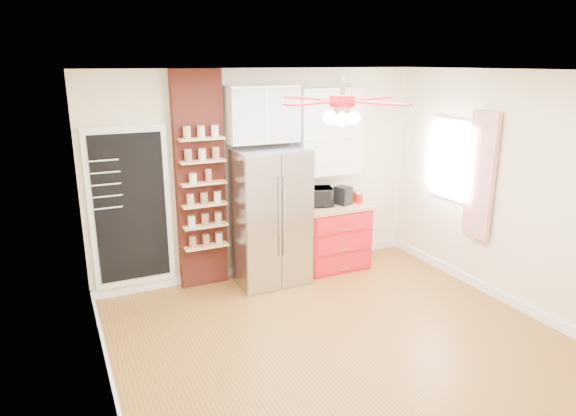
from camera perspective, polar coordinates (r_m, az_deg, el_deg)
name	(u,v)px	position (r m, az deg, el deg)	size (l,w,h in m)	color
floor	(336,337)	(5.57, 5.30, -14.03)	(4.50, 4.50, 0.00)	olive
ceiling	(343,70)	(4.83, 6.15, 14.97)	(4.50, 4.50, 0.00)	white
wall_back	(261,174)	(6.77, -2.97, 3.78)	(4.50, 0.02, 2.70)	beige
wall_front	(499,294)	(3.57, 22.43, -8.85)	(4.50, 0.02, 2.70)	beige
wall_left	(95,247)	(4.38, -20.62, -4.12)	(0.02, 4.00, 2.70)	beige
wall_right	(507,190)	(6.45, 23.18, 1.88)	(0.02, 4.00, 2.70)	beige
chalkboard	(130,208)	(6.37, -17.10, -0.01)	(0.95, 0.05, 1.95)	white
brick_pillar	(200,182)	(6.43, -9.73, 2.92)	(0.60, 0.16, 2.70)	maroon
fridge	(269,216)	(6.54, -2.09, -0.95)	(0.90, 0.70, 1.75)	#B0AFB4
upper_glass_cabinet	(262,114)	(6.47, -2.89, 10.39)	(0.90, 0.35, 0.70)	white
red_cabinet	(333,236)	(7.13, 4.99, -3.13)	(0.94, 0.64, 0.90)	red
upper_shelf_unit	(329,132)	(6.94, 4.57, 8.46)	(0.90, 0.30, 1.15)	white
window	(453,160)	(7.01, 17.82, 5.12)	(0.04, 0.75, 1.05)	white
curtain	(481,176)	(6.61, 20.63, 3.35)	(0.06, 0.40, 1.55)	red
ceiling_fan	(342,101)	(4.84, 6.05, 11.70)	(1.40, 1.40, 0.44)	silver
toaster_oven	(315,197)	(6.92, 3.05, 1.27)	(0.45, 0.30, 0.25)	black
coffee_maker	(343,196)	(7.01, 6.13, 1.39)	(0.17, 0.20, 0.25)	black
canister_left	(359,199)	(7.11, 7.93, 1.04)	(0.10, 0.10, 0.13)	red
canister_right	(355,196)	(7.20, 7.45, 1.30)	(0.11, 0.11, 0.14)	#A52A09
pantry_jar_oats	(193,179)	(6.23, -10.53, 3.23)	(0.09, 0.09, 0.12)	beige
pantry_jar_beans	(208,176)	(6.30, -8.83, 3.55)	(0.08, 0.08, 0.14)	#8E6148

